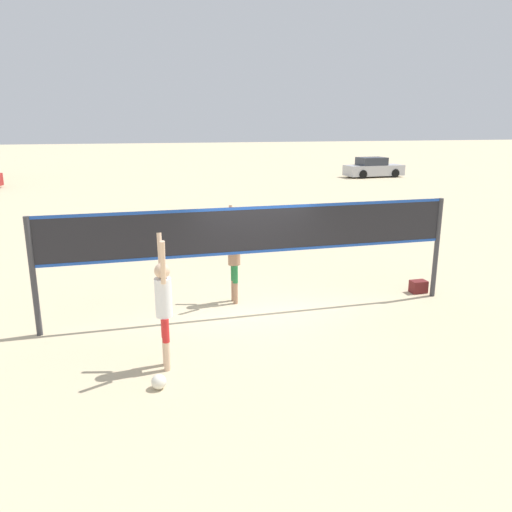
{
  "coord_description": "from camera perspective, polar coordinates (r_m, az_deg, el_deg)",
  "views": [
    {
      "loc": [
        -2.68,
        -9.88,
        4.03
      ],
      "look_at": [
        0.0,
        0.0,
        1.3
      ],
      "focal_mm": 35.0,
      "sensor_mm": 36.0,
      "label": 1
    }
  ],
  "objects": [
    {
      "name": "volleyball_net",
      "position": [
        10.49,
        0.0,
        2.15
      ],
      "size": [
        8.93,
        0.12,
        2.37
      ],
      "color": "#38383D",
      "rests_on": "ground_plane"
    },
    {
      "name": "volleyball",
      "position": [
        8.18,
        -11.05,
        -13.92
      ],
      "size": [
        0.24,
        0.24,
        0.24
      ],
      "color": "silver",
      "rests_on": "ground_plane"
    },
    {
      "name": "parked_car_near",
      "position": [
        40.19,
        13.25,
        9.73
      ],
      "size": [
        4.57,
        1.99,
        1.51
      ],
      "rotation": [
        0.0,
        0.0,
        0.04
      ],
      "color": "#B7B7BC",
      "rests_on": "ground_plane"
    },
    {
      "name": "player_blocker",
      "position": [
        11.33,
        -2.52,
        0.35
      ],
      "size": [
        0.28,
        0.72,
        2.23
      ],
      "rotation": [
        0.0,
        0.0,
        -1.57
      ],
      "color": "tan",
      "rests_on": "ground_plane"
    },
    {
      "name": "player_spiker",
      "position": [
        8.37,
        -10.51,
        -4.98
      ],
      "size": [
        0.28,
        0.72,
        2.29
      ],
      "rotation": [
        0.0,
        0.0,
        1.57
      ],
      "color": "beige",
      "rests_on": "ground_plane"
    },
    {
      "name": "gear_bag",
      "position": [
        12.9,
        18.07,
        -3.34
      ],
      "size": [
        0.39,
        0.27,
        0.3
      ],
      "color": "maroon",
      "rests_on": "ground_plane"
    },
    {
      "name": "ground_plane",
      "position": [
        11.0,
        0.0,
        -6.56
      ],
      "size": [
        200.0,
        200.0,
        0.0
      ],
      "primitive_type": "plane",
      "color": "beige"
    }
  ]
}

